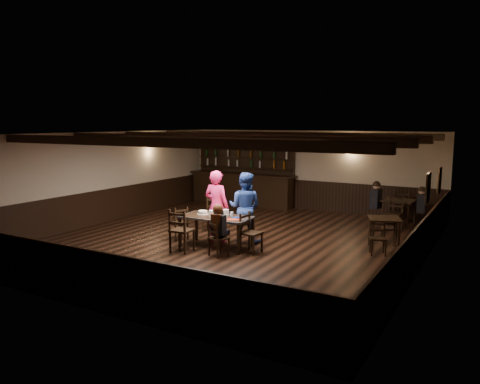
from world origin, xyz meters
The scene contains 25 objects.
ground centered at (0.00, 0.00, 0.00)m, with size 10.00×10.00×0.00m, color black.
room_shell centered at (0.01, 0.04, 1.75)m, with size 9.02×10.02×2.71m.
dining_table centered at (-0.08, -0.74, 0.68)m, with size 1.75×0.93×0.75m.
chair_near_left centered at (-0.54, -1.58, 0.59)m, with size 0.50×0.47×1.01m.
chair_near_right centered at (0.36, -1.44, 0.48)m, with size 0.49×0.48×0.82m.
chair_end_left centered at (-1.24, -0.64, 0.50)m, with size 0.51×0.52×0.86m.
chair_end_right centered at (0.82, -0.78, 0.54)m, with size 0.45×0.47×0.93m.
chair_far_pushed centered at (-1.09, 0.65, 0.55)m, with size 0.51×0.50×0.94m.
woman_pink centered at (-0.35, -0.29, 0.90)m, with size 0.66×0.43×1.80m, color #F03652.
man_blue centered at (0.28, 0.01, 0.88)m, with size 0.86×0.67×1.76m, color navy.
seated_person centered at (0.39, -1.39, 0.80)m, with size 0.31×0.46×0.76m.
cake centered at (-0.50, -0.69, 0.79)m, with size 0.28×0.28×0.09m.
plate_stack_a centered at (-0.14, -0.82, 0.83)m, with size 0.16×0.16×0.15m, color white.
plate_stack_b centered at (0.15, -0.67, 0.84)m, with size 0.15×0.15×0.17m, color white.
tea_light centered at (0.02, -0.64, 0.78)m, with size 0.05×0.05×0.06m.
salt_shaker centered at (0.25, -0.81, 0.80)m, with size 0.04×0.04×0.09m, color silver.
pepper_shaker centered at (0.33, -0.83, 0.80)m, with size 0.04×0.04×0.10m, color #A5A8AD.
drink_glass centered at (0.26, -0.60, 0.81)m, with size 0.07×0.07×0.11m, color silver.
menu_red centered at (0.46, -0.85, 0.75)m, with size 0.29×0.21×0.00m, color maroon.
menu_blue centered at (0.44, -0.64, 0.75)m, with size 0.26×0.19×0.00m, color #0D1B44.
bar_counter centered at (-2.42, 4.72, 0.73)m, with size 4.08×0.70×2.20m.
back_table_a centered at (3.47, 1.07, 0.64)m, with size 0.92×0.92×0.75m.
back_table_b centered at (3.25, 3.93, 0.65)m, with size 0.93×0.93×0.75m.
bg_patron_left centered at (2.62, 3.76, 0.87)m, with size 0.29×0.42×0.81m.
bg_patron_right centered at (3.88, 3.75, 0.83)m, with size 0.25×0.37×0.74m.
Camera 1 is at (5.86, -10.00, 2.98)m, focal length 35.00 mm.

